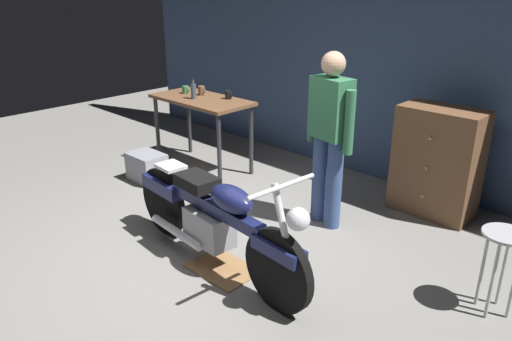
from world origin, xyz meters
name	(u,v)px	position (x,y,z in m)	size (l,w,h in m)	color
ground_plane	(196,261)	(0.00, 0.00, 0.00)	(12.00, 12.00, 0.00)	gray
back_wall	(382,45)	(0.00, 2.80, 1.55)	(8.00, 0.12, 3.10)	#384C70
workbench	(202,107)	(-1.65, 1.51, 0.79)	(1.30, 0.64, 0.90)	brown
motorcycle	(213,218)	(0.17, 0.07, 0.45)	(2.19, 0.60, 1.00)	black
person_standing	(330,133)	(0.37, 1.35, 0.93)	(0.56, 0.29, 1.67)	#3A5287
shop_stool	(503,251)	(2.07, 1.06, 0.50)	(0.32, 0.32, 0.64)	#B2B2B7
wooden_dresser	(437,162)	(1.02, 2.30, 0.55)	(0.80, 0.47, 1.10)	brown
drip_tray	(223,269)	(0.26, 0.08, 0.01)	(0.56, 0.40, 0.01)	olive
storage_bin	(147,167)	(-1.80, 0.76, 0.17)	(0.44, 0.32, 0.34)	gray
mug_brown_stoneware	(202,91)	(-1.77, 1.62, 0.96)	(0.12, 0.08, 0.11)	brown
mug_black_matte	(228,95)	(-1.38, 1.71, 0.95)	(0.11, 0.08, 0.10)	black
mug_green_speckled	(186,90)	(-1.99, 1.54, 0.95)	(0.11, 0.08, 0.09)	#3D7F4C
bottle	(193,91)	(-1.69, 1.43, 1.00)	(0.06, 0.06, 0.24)	#3F4C59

